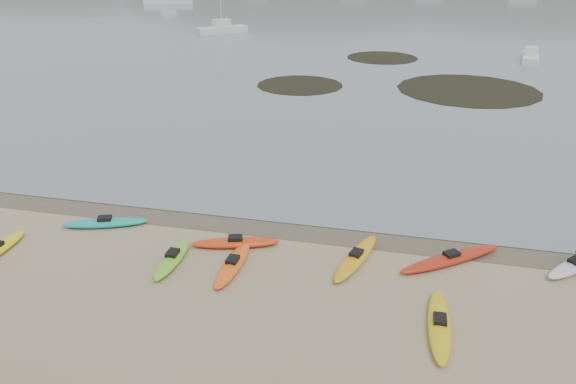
# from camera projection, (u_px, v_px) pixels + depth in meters

# --- Properties ---
(ground) EXTENTS (600.00, 600.00, 0.00)m
(ground) POSITION_uv_depth(u_px,v_px,m) (288.00, 224.00, 24.01)
(ground) COLOR tan
(ground) RESTS_ON ground
(wet_sand) EXTENTS (60.00, 60.00, 0.00)m
(wet_sand) POSITION_uv_depth(u_px,v_px,m) (286.00, 227.00, 23.75)
(wet_sand) COLOR brown
(wet_sand) RESTS_ON ground
(kayaks) EXTENTS (23.24, 8.05, 0.34)m
(kayaks) POSITION_uv_depth(u_px,v_px,m) (286.00, 259.00, 21.03)
(kayaks) COLOR yellow
(kayaks) RESTS_ON ground
(kelp_mats) EXTENTS (22.95, 21.60, 0.04)m
(kelp_mats) POSITION_uv_depth(u_px,v_px,m) (409.00, 80.00, 48.62)
(kelp_mats) COLOR black
(kelp_mats) RESTS_ON water
(moored_boats) EXTENTS (94.28, 71.30, 1.30)m
(moored_boats) POSITION_uv_depth(u_px,v_px,m) (401.00, 10.00, 93.66)
(moored_boats) COLOR silver
(moored_boats) RESTS_ON ground
(far_hills) EXTENTS (550.00, 135.00, 80.00)m
(far_hills) POSITION_uv_depth(u_px,v_px,m) (525.00, 26.00, 194.72)
(far_hills) COLOR #384235
(far_hills) RESTS_ON ground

